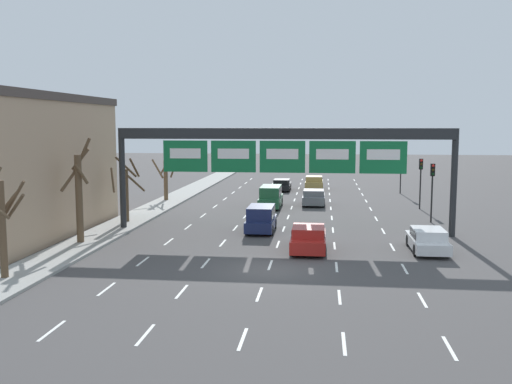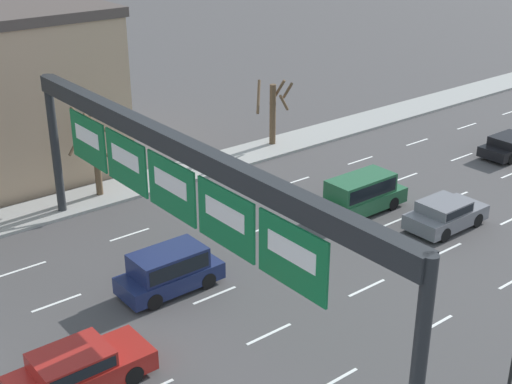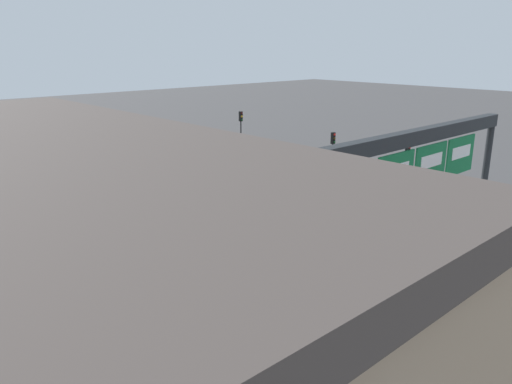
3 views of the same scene
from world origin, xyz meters
The scene contains 14 objects.
lane_dashes centered at (0.00, 13.50, 0.00)m, with size 13.32×67.00×0.01m.
sign_gantry centered at (0.00, 9.59, 5.69)m, with size 21.80×0.70×6.79m.
car_red centered at (1.81, 4.48, 0.76)m, with size 1.94×4.49×1.42m.
suv_navy centered at (-1.42, 9.88, 0.95)m, with size 1.80×4.07×1.71m.
car_grey centered at (1.83, 22.70, 0.74)m, with size 1.94×3.98×1.38m.
car_gold centered at (1.68, 35.01, 0.78)m, with size 1.93×4.01×1.46m.
car_black centered at (-1.71, 33.38, 0.67)m, with size 1.82×4.24×1.24m.
suv_green centered at (-1.77, 20.87, 1.02)m, with size 1.80×4.83×1.84m.
traffic_light_near_gantry centered at (10.50, 32.30, 3.45)m, with size 0.30×0.35×4.85m.
traffic_light_mid_block centered at (10.37, 14.84, 3.06)m, with size 0.30×0.35×4.26m.
traffic_light_far_end centered at (10.67, 21.52, 3.03)m, with size 0.30×0.35×4.21m.
tree_bare_closest centered at (-11.65, 23.72, 2.33)m, with size 2.57×2.59×3.94m.
tree_bare_third centered at (-11.57, 4.75, 3.13)m, with size 1.69×1.62×6.13m.
tree_bare_furthest centered at (-11.22, 11.82, 2.49)m, with size 2.63×2.00×4.69m.
Camera 3 is at (-19.67, -2.69, 10.65)m, focal length 35.00 mm.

